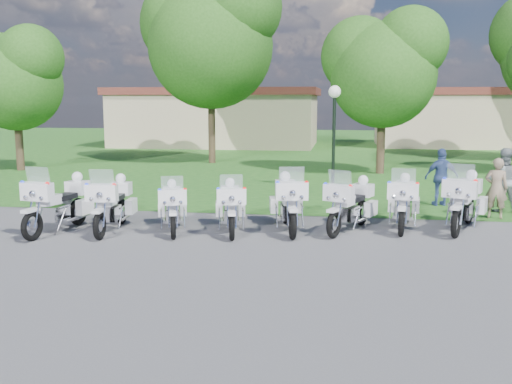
# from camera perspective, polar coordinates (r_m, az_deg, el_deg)

# --- Properties ---
(ground) EXTENTS (100.00, 100.00, 0.00)m
(ground) POSITION_cam_1_polar(r_m,az_deg,el_deg) (13.56, -4.76, -4.66)
(ground) COLOR #515156
(ground) RESTS_ON ground
(grass_lawn) EXTENTS (100.00, 48.00, 0.01)m
(grass_lawn) POSITION_cam_1_polar(r_m,az_deg,el_deg) (40.05, 4.29, 4.49)
(grass_lawn) COLOR #1F591C
(grass_lawn) RESTS_ON ground
(motorcycle_0) EXTENTS (1.06, 2.54, 1.71)m
(motorcycle_0) POSITION_cam_1_polar(r_m,az_deg,el_deg) (14.97, -19.05, -1.04)
(motorcycle_0) COLOR black
(motorcycle_0) RESTS_ON ground
(motorcycle_1) EXTENTS (0.93, 2.44, 1.64)m
(motorcycle_1) POSITION_cam_1_polar(r_m,az_deg,el_deg) (14.69, -14.16, -1.11)
(motorcycle_1) COLOR black
(motorcycle_1) RESTS_ON ground
(motorcycle_2) EXTENTS (1.14, 2.13, 1.48)m
(motorcycle_2) POSITION_cam_1_polar(r_m,az_deg,el_deg) (14.37, -8.36, -1.43)
(motorcycle_2) COLOR black
(motorcycle_2) RESTS_ON ground
(motorcycle_3) EXTENTS (1.06, 2.24, 1.53)m
(motorcycle_3) POSITION_cam_1_polar(r_m,az_deg,el_deg) (14.15, -2.54, -1.42)
(motorcycle_3) COLOR black
(motorcycle_3) RESTS_ON ground
(motorcycle_4) EXTENTS (1.14, 2.50, 1.70)m
(motorcycle_4) POSITION_cam_1_polar(r_m,az_deg,el_deg) (14.34, 3.22, -1.00)
(motorcycle_4) COLOR black
(motorcycle_4) RESTS_ON ground
(motorcycle_5) EXTENTS (1.38, 2.23, 1.60)m
(motorcycle_5) POSITION_cam_1_polar(r_m,az_deg,el_deg) (14.43, 9.49, -1.20)
(motorcycle_5) COLOR black
(motorcycle_5) RESTS_ON ground
(motorcycle_6) EXTENTS (0.98, 2.41, 1.62)m
(motorcycle_6) POSITION_cam_1_polar(r_m,az_deg,el_deg) (15.01, 14.53, -0.94)
(motorcycle_6) COLOR black
(motorcycle_6) RESTS_ON ground
(motorcycle_7) EXTENTS (1.43, 2.49, 1.75)m
(motorcycle_7) POSITION_cam_1_polar(r_m,az_deg,el_deg) (15.29, 20.16, -0.83)
(motorcycle_7) COLOR black
(motorcycle_7) RESTS_ON ground
(lamp_post) EXTENTS (0.44, 0.44, 3.76)m
(lamp_post) POSITION_cam_1_polar(r_m,az_deg,el_deg) (20.68, 7.84, 8.05)
(lamp_post) COLOR black
(lamp_post) RESTS_ON ground
(tree_0) EXTENTS (4.95, 4.22, 6.60)m
(tree_0) POSITION_cam_1_polar(r_m,az_deg,el_deg) (28.78, -23.01, 10.68)
(tree_0) COLOR #38281C
(tree_0) RESTS_ON ground
(tree_1) EXTENTS (7.45, 6.36, 9.94)m
(tree_1) POSITION_cam_1_polar(r_m,az_deg,el_deg) (30.02, -4.65, 15.51)
(tree_1) COLOR #38281C
(tree_1) RESTS_ON ground
(tree_2) EXTENTS (5.40, 4.61, 7.20)m
(tree_2) POSITION_cam_1_polar(r_m,az_deg,el_deg) (26.02, 12.53, 12.30)
(tree_2) COLOR #38281C
(tree_2) RESTS_ON ground
(building_west) EXTENTS (14.56, 8.32, 4.10)m
(building_west) POSITION_cam_1_polar(r_m,az_deg,el_deg) (41.82, -3.86, 7.52)
(building_west) COLOR #C6AC8F
(building_west) RESTS_ON ground
(building_east) EXTENTS (11.44, 7.28, 4.10)m
(building_east) POSITION_cam_1_polar(r_m,az_deg,el_deg) (43.54, 19.35, 7.09)
(building_east) COLOR #C6AC8F
(building_east) RESTS_ON ground
(bystander_a) EXTENTS (0.69, 0.53, 1.68)m
(bystander_a) POSITION_cam_1_polar(r_m,az_deg,el_deg) (17.00, 22.89, 0.33)
(bystander_a) COLOR gray
(bystander_a) RESTS_ON ground
(bystander_b) EXTENTS (0.97, 0.79, 1.86)m
(bystander_b) POSITION_cam_1_polar(r_m,az_deg,el_deg) (18.05, 23.44, 1.07)
(bystander_b) COLOR gray
(bystander_b) RESTS_ON ground
(bystander_c) EXTENTS (1.11, 0.65, 1.77)m
(bystander_c) POSITION_cam_1_polar(r_m,az_deg,el_deg) (18.47, 18.05, 1.40)
(bystander_c) COLOR #39508A
(bystander_c) RESTS_ON ground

